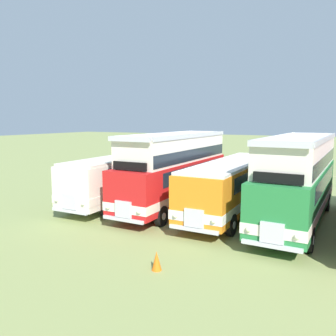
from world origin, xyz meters
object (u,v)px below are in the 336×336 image
object	(u,v)px
bus_second_in_row	(175,169)
cone_near_end	(157,261)
bus_third_in_row	(233,183)
bus_first_in_row	(130,174)
bus_fourth_in_row	(298,178)

from	to	relation	value
bus_second_in_row	cone_near_end	xyz separation A→B (m)	(3.49, -8.42, -2.01)
bus_third_in_row	cone_near_end	distance (m)	8.89
bus_first_in_row	bus_third_in_row	world-z (taller)	same
bus_first_in_row	bus_fourth_in_row	size ratio (longest dim) A/B	1.05
bus_first_in_row	bus_third_in_row	distance (m)	7.06
bus_second_in_row	bus_third_in_row	xyz separation A→B (m)	(3.53, 0.36, -0.60)
bus_third_in_row	bus_fourth_in_row	xyz separation A→B (m)	(3.53, -0.49, 0.60)
bus_fourth_in_row	cone_near_end	bearing A→B (deg)	-113.34
bus_third_in_row	bus_second_in_row	bearing A→B (deg)	-174.20
bus_first_in_row	cone_near_end	size ratio (longest dim) A/B	16.52
bus_first_in_row	bus_second_in_row	bearing A→B (deg)	-4.34
bus_first_in_row	bus_second_in_row	world-z (taller)	bus_second_in_row
bus_third_in_row	bus_fourth_in_row	bearing A→B (deg)	-7.91
cone_near_end	bus_third_in_row	bearing A→B (deg)	89.73
bus_first_in_row	bus_fourth_in_row	xyz separation A→B (m)	(10.59, -0.40, 0.60)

